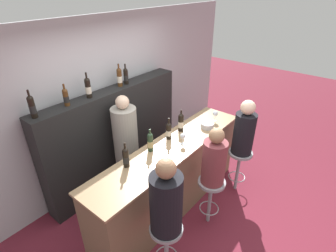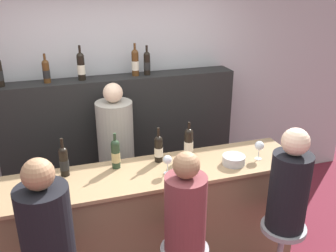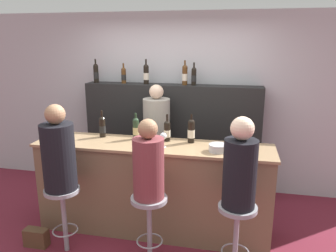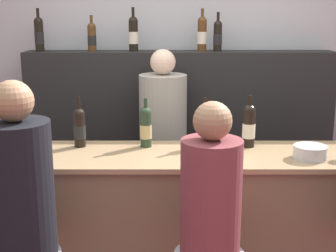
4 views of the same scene
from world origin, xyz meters
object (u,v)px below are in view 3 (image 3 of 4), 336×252
(bar_stool_left, at_px, (63,203))
(bar_stool_middle, at_px, (149,212))
(wine_bottle_counter_0, at_px, (102,127))
(handbag, at_px, (36,237))
(wine_bottle_counter_3, at_px, (191,131))
(wine_bottle_backbar_2, at_px, (146,74))
(wine_bottle_backbar_4, at_px, (194,76))
(wine_bottle_backbar_3, at_px, (185,75))
(guest_seated_left, at_px, (58,153))
(wine_bottle_counter_2, at_px, (167,131))
(wine_bottle_counter_1, at_px, (136,128))
(wine_bottle_backbar_1, at_px, (124,75))
(bartender, at_px, (157,149))
(wine_bottle_backbar_0, at_px, (96,73))
(wine_glass_0, at_px, (163,137))
(guest_seated_right, at_px, (240,168))
(guest_seated_middle, at_px, (148,164))
(wine_glass_1, at_px, (243,141))
(metal_bowl, at_px, (218,148))
(bar_stool_right, at_px, (237,222))

(bar_stool_left, xyz_separation_m, bar_stool_middle, (0.93, 0.00, 0.00))
(wine_bottle_counter_0, bearing_deg, handbag, -125.38)
(wine_bottle_counter_3, distance_m, wine_bottle_backbar_2, 1.36)
(handbag, bearing_deg, wine_bottle_backbar_4, 49.00)
(wine_bottle_backbar_3, relative_size, guest_seated_left, 0.38)
(wine_bottle_counter_2, xyz_separation_m, wine_bottle_backbar_3, (0.04, 0.97, 0.54))
(wine_bottle_counter_1, height_order, guest_seated_left, guest_seated_left)
(wine_bottle_counter_0, distance_m, wine_bottle_counter_2, 0.79)
(wine_bottle_backbar_1, bearing_deg, bartender, -33.46)
(wine_bottle_backbar_1, bearing_deg, bar_stool_left, -93.55)
(wine_bottle_backbar_0, relative_size, wine_glass_0, 2.09)
(bar_stool_middle, height_order, bartender, bartender)
(wine_bottle_backbar_4, height_order, bar_stool_middle, wine_bottle_backbar_4)
(wine_glass_0, xyz_separation_m, guest_seated_right, (0.82, -0.50, -0.10))
(bartender, bearing_deg, guest_seated_middle, -79.44)
(wine_glass_1, bearing_deg, bar_stool_left, -164.42)
(wine_bottle_backbar_3, xyz_separation_m, guest_seated_left, (-1.00, -1.71, -0.63))
(wine_bottle_counter_3, relative_size, wine_bottle_backbar_4, 1.07)
(bartender, bearing_deg, wine_glass_0, -71.32)
(wine_bottle_counter_2, height_order, wine_bottle_backbar_4, wine_bottle_backbar_4)
(metal_bowl, bearing_deg, wine_bottle_backbar_1, 139.82)
(wine_bottle_counter_2, xyz_separation_m, wine_bottle_backbar_2, (-0.51, 0.97, 0.54))
(wine_bottle_counter_1, height_order, bar_stool_right, wine_bottle_counter_1)
(wine_bottle_backbar_4, distance_m, bar_stool_left, 2.35)
(metal_bowl, xyz_separation_m, guest_seated_left, (-1.55, -0.48, -0.01))
(wine_glass_0, relative_size, metal_bowl, 0.84)
(wine_bottle_counter_3, relative_size, bar_stool_right, 0.46)
(wine_bottle_counter_3, height_order, bar_stool_right, wine_bottle_counter_3)
(handbag, bearing_deg, wine_glass_0, 20.86)
(metal_bowl, bearing_deg, bar_stool_middle, -142.10)
(wine_bottle_backbar_3, distance_m, handbag, 2.73)
(wine_bottle_backbar_0, height_order, bar_stool_right, wine_bottle_backbar_0)
(wine_bottle_counter_0, relative_size, wine_bottle_backbar_1, 1.14)
(bar_stool_right, bearing_deg, guest_seated_left, -180.00)
(wine_bottle_backbar_2, relative_size, bar_stool_middle, 0.48)
(guest_seated_right, bearing_deg, metal_bowl, 114.80)
(wine_bottle_counter_1, relative_size, wine_bottle_backbar_4, 1.00)
(wine_bottle_counter_2, distance_m, metal_bowl, 0.65)
(bar_stool_left, bearing_deg, guest_seated_left, -135.00)
(wine_bottle_backbar_0, height_order, handbag, wine_bottle_backbar_0)
(wine_bottle_backbar_4, relative_size, wine_glass_1, 1.83)
(wine_bottle_backbar_1, height_order, bar_stool_right, wine_bottle_backbar_1)
(wine_bottle_backbar_0, distance_m, bar_stool_right, 2.95)
(wine_bottle_backbar_1, height_order, wine_glass_1, wine_bottle_backbar_1)
(wine_glass_0, xyz_separation_m, bar_stool_right, (0.82, -0.50, -0.63))
(wine_bottle_backbar_0, height_order, guest_seated_right, wine_bottle_backbar_0)
(wine_bottle_backbar_3, xyz_separation_m, guest_seated_right, (0.78, -1.71, -0.64))
(wine_bottle_counter_0, height_order, wine_bottle_counter_3, wine_bottle_counter_3)
(wine_bottle_backbar_0, bearing_deg, wine_glass_0, -43.20)
(wine_bottle_counter_2, distance_m, guest_seated_middle, 0.75)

